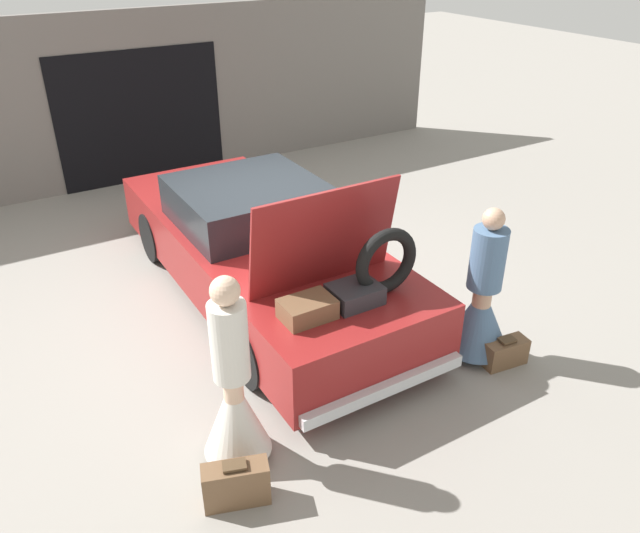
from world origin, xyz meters
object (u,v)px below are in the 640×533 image
object	(u,v)px
car	(261,248)
person_right	(481,305)
suitcase_beside_right_person	(505,352)
suitcase_beside_left_person	(236,484)
person_left	(234,398)

from	to	relation	value
car	person_right	size ratio (longest dim) A/B	3.04
suitcase_beside_right_person	car	bearing A→B (deg)	120.27
car	person_right	distance (m)	2.62
suitcase_beside_left_person	suitcase_beside_right_person	xyz separation A→B (m)	(3.06, 0.19, -0.04)
car	suitcase_beside_right_person	distance (m)	2.98
suitcase_beside_right_person	suitcase_beside_left_person	bearing A→B (deg)	-176.53
person_left	suitcase_beside_left_person	size ratio (longest dim) A/B	3.20
person_left	suitcase_beside_left_person	xyz separation A→B (m)	(-0.21, -0.43, -0.45)
person_left	suitcase_beside_left_person	world-z (taller)	person_left
car	person_left	distance (m)	2.67
person_left	suitcase_beside_right_person	bearing A→B (deg)	92.35
person_right	suitcase_beside_right_person	distance (m)	0.55
car	suitcase_beside_right_person	xyz separation A→B (m)	(1.48, -2.54, -0.47)
suitcase_beside_left_person	person_right	bearing A→B (deg)	9.42
person_left	suitcase_beside_right_person	world-z (taller)	person_left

